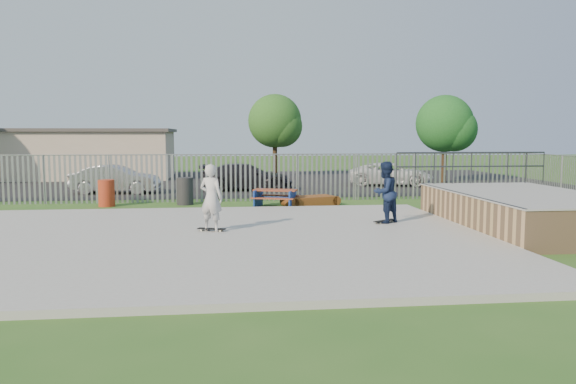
{
  "coord_description": "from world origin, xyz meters",
  "views": [
    {
      "loc": [
        0.5,
        -14.75,
        2.83
      ],
      "look_at": [
        2.42,
        2.0,
        1.1
      ],
      "focal_mm": 35.0,
      "sensor_mm": 36.0,
      "label": 1
    }
  ],
  "objects": [
    {
      "name": "skater_navy",
      "position": [
        5.35,
        1.72,
        1.09
      ],
      "size": [
        1.15,
        1.1,
        1.87
      ],
      "primitive_type": "imported",
      "rotation": [
        0.0,
        0.0,
        3.74
      ],
      "color": "#152142",
      "rests_on": "concrete_slab"
    },
    {
      "name": "tree_right",
      "position": [
        13.35,
        16.96,
        3.45
      ],
      "size": [
        3.32,
        3.32,
        5.13
      ],
      "color": "#392817",
      "rests_on": "ground"
    },
    {
      "name": "trash_bin_grey",
      "position": [
        -1.07,
        8.15,
        0.55
      ],
      "size": [
        0.66,
        0.66,
        1.1
      ],
      "primitive_type": "cylinder",
      "color": "#262629",
      "rests_on": "ground"
    },
    {
      "name": "building",
      "position": [
        -8.0,
        23.0,
        1.61
      ],
      "size": [
        10.4,
        6.4,
        3.2
      ],
      "color": "beige",
      "rests_on": "ground"
    },
    {
      "name": "picnic_table",
      "position": [
        2.49,
        6.91,
        0.36
      ],
      "size": [
        2.01,
        1.82,
        0.7
      ],
      "rotation": [
        0.0,
        0.0,
        -0.32
      ],
      "color": "brown",
      "rests_on": "ground"
    },
    {
      "name": "quarter_pipe",
      "position": [
        9.5,
        1.04,
        0.56
      ],
      "size": [
        5.5,
        7.05,
        2.19
      ],
      "color": "tan",
      "rests_on": "ground"
    },
    {
      "name": "car_dark",
      "position": [
        1.63,
        13.58,
        0.69
      ],
      "size": [
        4.74,
        2.12,
        1.35
      ],
      "primitive_type": "imported",
      "rotation": [
        0.0,
        0.0,
        1.52
      ],
      "color": "black",
      "rests_on": "parking_lot"
    },
    {
      "name": "fence",
      "position": [
        1.0,
        4.59,
        1.0
      ],
      "size": [
        26.04,
        16.02,
        2.0
      ],
      "color": "gray",
      "rests_on": "ground"
    },
    {
      "name": "trash_bin_red",
      "position": [
        -4.11,
        7.93,
        0.53
      ],
      "size": [
        0.63,
        0.63,
        1.05
      ],
      "primitive_type": "cylinder",
      "color": "#A73219",
      "rests_on": "ground"
    },
    {
      "name": "car_silver",
      "position": [
        -4.65,
        12.78,
        0.7
      ],
      "size": [
        4.24,
        1.81,
        1.36
      ],
      "primitive_type": "imported",
      "rotation": [
        0.0,
        0.0,
        1.48
      ],
      "color": "#ABABB0",
      "rests_on": "parking_lot"
    },
    {
      "name": "ground",
      "position": [
        0.0,
        0.0,
        0.0
      ],
      "size": [
        120.0,
        120.0,
        0.0
      ],
      "primitive_type": "plane",
      "color": "#326121",
      "rests_on": "ground"
    },
    {
      "name": "skateboard_a",
      "position": [
        5.35,
        1.72,
        0.19
      ],
      "size": [
        0.77,
        0.62,
        0.08
      ],
      "rotation": [
        0.0,
        0.0,
        0.6
      ],
      "color": "black",
      "rests_on": "concrete_slab"
    },
    {
      "name": "funbox",
      "position": [
        3.93,
        7.21,
        0.19
      ],
      "size": [
        2.11,
        1.56,
        0.38
      ],
      "rotation": [
        0.0,
        0.0,
        0.36
      ],
      "color": "brown",
      "rests_on": "ground"
    },
    {
      "name": "concrete_slab",
      "position": [
        0.0,
        0.0,
        0.07
      ],
      "size": [
        15.0,
        12.0,
        0.15
      ],
      "primitive_type": "cube",
      "color": "#A2A29D",
      "rests_on": "ground"
    },
    {
      "name": "skater_white",
      "position": [
        0.15,
        0.84,
        1.09
      ],
      "size": [
        0.81,
        0.72,
        1.87
      ],
      "primitive_type": "imported",
      "rotation": [
        0.0,
        0.0,
        2.64
      ],
      "color": "silver",
      "rests_on": "concrete_slab"
    },
    {
      "name": "tree_mid",
      "position": [
        3.94,
        23.0,
        3.72
      ],
      "size": [
        3.58,
        3.58,
        5.53
      ],
      "color": "#3D2B18",
      "rests_on": "ground"
    },
    {
      "name": "car_white",
      "position": [
        9.7,
        15.35,
        0.66
      ],
      "size": [
        4.95,
        3.17,
        1.27
      ],
      "primitive_type": "imported",
      "rotation": [
        0.0,
        0.0,
        1.32
      ],
      "color": "white",
      "rests_on": "parking_lot"
    },
    {
      "name": "parking_lot",
      "position": [
        0.0,
        19.0,
        0.01
      ],
      "size": [
        40.0,
        18.0,
        0.02
      ],
      "primitive_type": "cube",
      "color": "black",
      "rests_on": "ground"
    },
    {
      "name": "skateboard_b",
      "position": [
        0.15,
        0.84,
        0.19
      ],
      "size": [
        0.82,
        0.45,
        0.08
      ],
      "rotation": [
        0.0,
        0.0,
        -0.33
      ],
      "color": "black",
      "rests_on": "concrete_slab"
    }
  ]
}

